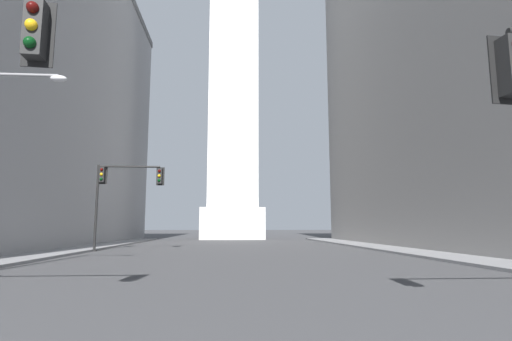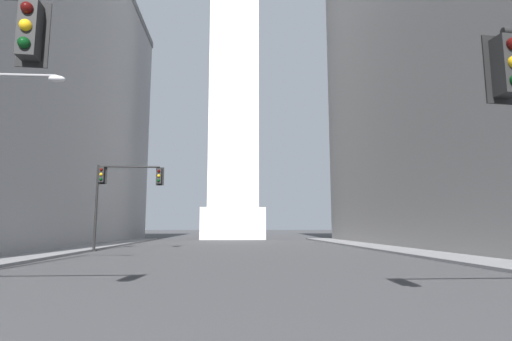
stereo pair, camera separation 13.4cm
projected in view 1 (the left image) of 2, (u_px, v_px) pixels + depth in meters
The scene contains 3 objects.
sidewalk_right at pixel (477, 258), 20.77m from camera, with size 5.00×67.34×0.15m, color gray.
obelisk at pixel (234, 15), 60.02m from camera, with size 8.58×8.58×68.76m.
traffic_light_mid_left at pixel (120, 185), 28.52m from camera, with size 4.85×0.52×6.10m.
Camera 1 is at (-0.60, -0.15, 1.72)m, focal length 28.00 mm.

